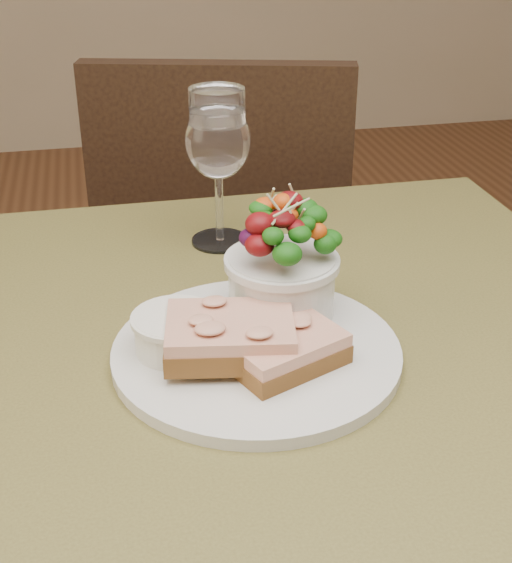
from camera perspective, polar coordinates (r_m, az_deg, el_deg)
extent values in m
cube|color=#4F4922|center=(0.76, 0.41, -6.48)|extent=(0.80, 0.80, 0.04)
cylinder|color=black|center=(1.33, 11.76, -9.84)|extent=(0.05, 0.05, 0.71)
cube|color=black|center=(1.54, -1.88, 0.66)|extent=(0.51, 0.51, 0.04)
cube|color=black|center=(1.28, -2.68, 5.74)|extent=(0.42, 0.14, 0.45)
cube|color=black|center=(1.66, -1.76, -6.26)|extent=(0.44, 0.44, 0.45)
cylinder|color=silver|center=(0.73, 0.03, -5.17)|extent=(0.27, 0.27, 0.01)
cube|color=#462612|center=(0.71, 2.01, -5.27)|extent=(0.12, 0.11, 0.02)
cube|color=beige|center=(0.70, 2.03, -4.25)|extent=(0.12, 0.11, 0.01)
cube|color=#462612|center=(0.71, -1.88, -4.36)|extent=(0.13, 0.10, 0.02)
cube|color=beige|center=(0.70, -1.90, -3.25)|extent=(0.13, 0.10, 0.01)
cylinder|color=silver|center=(0.72, -5.84, -3.72)|extent=(0.08, 0.08, 0.04)
cylinder|color=olive|center=(0.71, -5.90, -2.69)|extent=(0.07, 0.07, 0.01)
cylinder|color=silver|center=(0.77, 1.87, -0.21)|extent=(0.10, 0.10, 0.06)
ellipsoid|color=#0B3B0A|center=(0.75, 1.93, 3.58)|extent=(0.09, 0.09, 0.06)
ellipsoid|color=#0B3B0A|center=(0.78, -6.37, -2.30)|extent=(0.04, 0.04, 0.01)
sphere|color=maroon|center=(0.76, -7.43, -2.46)|extent=(0.02, 0.02, 0.02)
cylinder|color=white|center=(0.96, -2.62, 2.99)|extent=(0.07, 0.07, 0.00)
cylinder|color=white|center=(0.94, -2.68, 5.59)|extent=(0.01, 0.01, 0.09)
ellipsoid|color=white|center=(0.92, -2.80, 10.22)|extent=(0.08, 0.08, 0.09)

